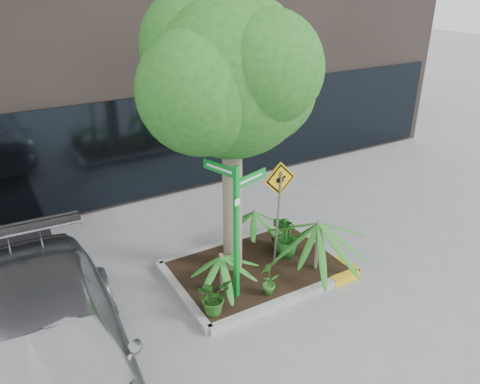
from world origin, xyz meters
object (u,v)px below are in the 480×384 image
street_sign_post (236,220)px  parked_car (48,361)px  cattle_sign (279,197)px  tree (231,77)px

street_sign_post → parked_car: bearing=175.1°
parked_car → street_sign_post: street_sign_post is taller
cattle_sign → tree: bearing=153.0°
tree → parked_car: size_ratio=0.95×
parked_car → tree: bearing=26.7°
street_sign_post → cattle_sign: size_ratio=1.22×
street_sign_post → cattle_sign: bearing=1.4°
parked_car → cattle_sign: bearing=17.9°
street_sign_post → cattle_sign: street_sign_post is taller
parked_car → cattle_sign: cattle_sign is taller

